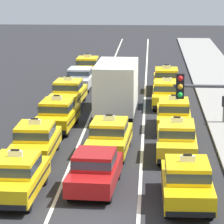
# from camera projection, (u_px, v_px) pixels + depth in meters

# --- Properties ---
(ground_plane) EXTENTS (160.00, 160.00, 0.00)m
(ground_plane) POSITION_uv_depth(u_px,v_px,m) (92.00, 224.00, 22.55)
(ground_plane) COLOR #232326
(lane_stripe_left_center) EXTENTS (0.14, 80.00, 0.01)m
(lane_stripe_left_center) POSITION_uv_depth(u_px,v_px,m) (95.00, 105.00, 42.13)
(lane_stripe_left_center) COLOR silver
(lane_stripe_left_center) RESTS_ON ground
(lane_stripe_center_right) EXTENTS (0.14, 80.00, 0.01)m
(lane_stripe_center_right) POSITION_uv_depth(u_px,v_px,m) (145.00, 105.00, 41.94)
(lane_stripe_center_right) COLOR silver
(lane_stripe_center_right) RESTS_ON ground
(taxi_left_nearest) EXTENTS (1.94, 4.61, 1.96)m
(taxi_left_nearest) POSITION_uv_depth(u_px,v_px,m) (17.00, 176.00, 24.93)
(taxi_left_nearest) COLOR black
(taxi_left_nearest) RESTS_ON ground
(taxi_left_second) EXTENTS (1.84, 4.57, 1.96)m
(taxi_left_second) POSITION_uv_depth(u_px,v_px,m) (36.00, 140.00, 30.02)
(taxi_left_second) COLOR black
(taxi_left_second) RESTS_ON ground
(taxi_left_third) EXTENTS (2.01, 4.64, 1.96)m
(taxi_left_third) POSITION_uv_depth(u_px,v_px,m) (57.00, 114.00, 35.43)
(taxi_left_third) COLOR black
(taxi_left_third) RESTS_ON ground
(taxi_left_fourth) EXTENTS (2.00, 4.63, 1.96)m
(taxi_left_fourth) POSITION_uv_depth(u_px,v_px,m) (68.00, 92.00, 41.64)
(taxi_left_fourth) COLOR black
(taxi_left_fourth) RESTS_ON ground
(sedan_left_fifth) EXTENTS (1.98, 4.38, 1.58)m
(sedan_left_fifth) POSITION_uv_depth(u_px,v_px,m) (80.00, 78.00, 47.30)
(sedan_left_fifth) COLOR black
(sedan_left_fifth) RESTS_ON ground
(taxi_left_sixth) EXTENTS (1.88, 4.58, 1.96)m
(taxi_left_sixth) POSITION_uv_depth(u_px,v_px,m) (88.00, 67.00, 52.29)
(taxi_left_sixth) COLOR black
(taxi_left_sixth) RESTS_ON ground
(sedan_center_nearest) EXTENTS (2.03, 4.40, 1.58)m
(sedan_center_nearest) POSITION_uv_depth(u_px,v_px,m) (95.00, 169.00, 25.81)
(sedan_center_nearest) COLOR black
(sedan_center_nearest) RESTS_ON ground
(taxi_center_second) EXTENTS (2.05, 4.65, 1.96)m
(taxi_center_second) POSITION_uv_depth(u_px,v_px,m) (109.00, 136.00, 30.76)
(taxi_center_second) COLOR black
(taxi_center_second) RESTS_ON ground
(box_truck_center_third) EXTENTS (2.44, 7.02, 3.27)m
(box_truck_center_third) POSITION_uv_depth(u_px,v_px,m) (117.00, 86.00, 38.81)
(box_truck_center_third) COLOR black
(box_truck_center_third) RESTS_ON ground
(taxi_center_fourth) EXTENTS (1.84, 4.57, 1.96)m
(taxi_center_fourth) POSITION_uv_depth(u_px,v_px,m) (124.00, 79.00, 46.48)
(taxi_center_fourth) COLOR black
(taxi_center_fourth) RESTS_ON ground
(taxi_right_nearest) EXTENTS (1.86, 4.58, 1.96)m
(taxi_right_nearest) POSITION_uv_depth(u_px,v_px,m) (187.00, 181.00, 24.28)
(taxi_right_nearest) COLOR black
(taxi_right_nearest) RESTS_ON ground
(taxi_right_second) EXTENTS (1.92, 4.60, 1.96)m
(taxi_right_second) POSITION_uv_depth(u_px,v_px,m) (177.00, 139.00, 30.32)
(taxi_right_second) COLOR black
(taxi_right_second) RESTS_ON ground
(taxi_right_third) EXTENTS (1.89, 4.59, 1.96)m
(taxi_right_third) POSITION_uv_depth(u_px,v_px,m) (174.00, 114.00, 35.49)
(taxi_right_third) COLOR black
(taxi_right_third) RESTS_ON ground
(taxi_right_fourth) EXTENTS (1.90, 4.59, 1.96)m
(taxi_right_fourth) POSITION_uv_depth(u_px,v_px,m) (167.00, 93.00, 41.33)
(taxi_right_fourth) COLOR black
(taxi_right_fourth) RESTS_ON ground
(taxi_right_fifth) EXTENTS (1.86, 4.58, 1.96)m
(taxi_right_fifth) POSITION_uv_depth(u_px,v_px,m) (166.00, 79.00, 46.47)
(taxi_right_fifth) COLOR black
(taxi_right_fifth) RESTS_ON ground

